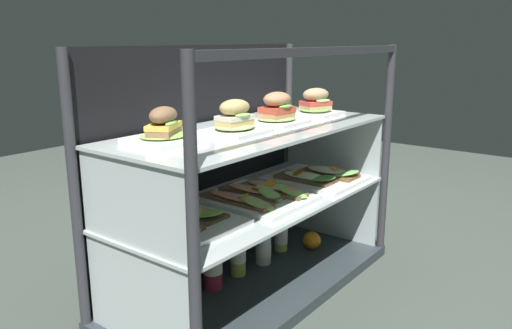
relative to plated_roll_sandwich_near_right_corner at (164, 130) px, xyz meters
name	(u,v)px	position (x,y,z in m)	size (l,w,h in m)	color
ground_plane	(256,291)	(0.38, -0.06, -0.67)	(6.00, 6.00, 0.02)	#404942
case_base_deck	(256,283)	(0.38, -0.06, -0.64)	(1.19, 0.53, 0.04)	#2E363B
case_frame	(225,157)	(0.38, 0.09, -0.17)	(1.19, 0.53, 0.91)	#333338
riser_lower_tier	(256,241)	(0.38, -0.06, -0.47)	(1.13, 0.46, 0.30)	silver
shelf_lower_glass	(256,201)	(0.38, -0.06, -0.31)	(1.14, 0.48, 0.01)	silver
riser_upper_tier	(256,166)	(0.38, -0.06, -0.18)	(1.13, 0.46, 0.26)	silver
shelf_upper_glass	(256,130)	(0.38, -0.06, -0.05)	(1.14, 0.48, 0.01)	silver
plated_roll_sandwich_near_right_corner	(164,130)	(0.00, 0.00, 0.00)	(0.19, 0.19, 0.11)	white
plated_roll_sandwich_center	(235,121)	(0.25, -0.07, 0.00)	(0.19, 0.19, 0.12)	white
plated_roll_sandwich_mid_right	(277,112)	(0.50, -0.07, 0.01)	(0.19, 0.19, 0.12)	white
plated_roll_sandwich_left_of_center	(316,105)	(0.77, -0.07, 0.00)	(0.18, 0.18, 0.11)	white
open_sandwich_tray_near_right_corner	(179,220)	(0.02, -0.02, -0.29)	(0.31, 0.37, 0.06)	white
open_sandwich_tray_far_right	(258,196)	(0.37, -0.07, -0.29)	(0.31, 0.37, 0.06)	white
open_sandwich_tray_center	(318,177)	(0.73, -0.11, -0.29)	(0.31, 0.37, 0.06)	white
juice_bottle_back_left	(160,296)	(-0.06, -0.01, -0.52)	(0.07, 0.07, 0.25)	orange
juice_bottle_front_left_end	(186,281)	(0.09, 0.02, -0.54)	(0.07, 0.07, 0.19)	orange
juice_bottle_front_second	(212,263)	(0.22, 0.02, -0.52)	(0.07, 0.07, 0.23)	#A02842
juice_bottle_front_right_end	(238,251)	(0.36, 0.01, -0.52)	(0.06, 0.06, 0.24)	#B8C74A
juice_bottle_back_right	(263,246)	(0.50, 0.00, -0.55)	(0.06, 0.06, 0.19)	white
juice_bottle_front_fourth	(281,229)	(0.66, 0.02, -0.52)	(0.06, 0.06, 0.25)	#B3DA4F
orange_fruit_beside_bottles	(312,240)	(0.75, -0.08, -0.58)	(0.08, 0.08, 0.08)	orange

